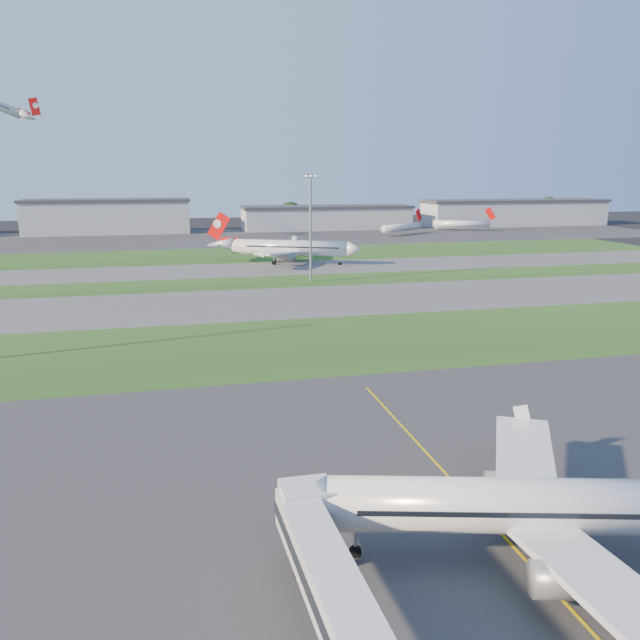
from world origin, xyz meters
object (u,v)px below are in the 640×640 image
object	(u,v)px
airliner_taxiing	(289,248)
light_mast_centre	(311,221)
mini_jet_near	(402,227)
mini_jet_far	(461,224)
airliner_parked	(550,508)

from	to	relation	value
airliner_taxiing	light_mast_centre	xyz separation A→B (m)	(-0.47, -32.52, 10.12)
mini_jet_near	light_mast_centre	bearing A→B (deg)	-154.82
mini_jet_far	light_mast_centre	distance (m)	159.22
airliner_taxiing	mini_jet_far	size ratio (longest dim) A/B	1.49
mini_jet_near	airliner_taxiing	bearing A→B (deg)	-163.95
airliner_parked	light_mast_centre	bearing A→B (deg)	100.29
airliner_parked	mini_jet_near	xyz separation A→B (m)	(73.62, 225.11, -0.69)
mini_jet_near	light_mast_centre	world-z (taller)	light_mast_centre
airliner_parked	mini_jet_near	size ratio (longest dim) A/B	1.45
mini_jet_near	light_mast_centre	size ratio (longest dim) A/B	0.95
airliner_parked	light_mast_centre	distance (m)	115.27
mini_jet_near	light_mast_centre	distance (m)	128.87
mini_jet_near	mini_jet_far	world-z (taller)	same
airliner_parked	mini_jet_far	world-z (taller)	airliner_parked
airliner_taxiing	light_mast_centre	distance (m)	34.06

